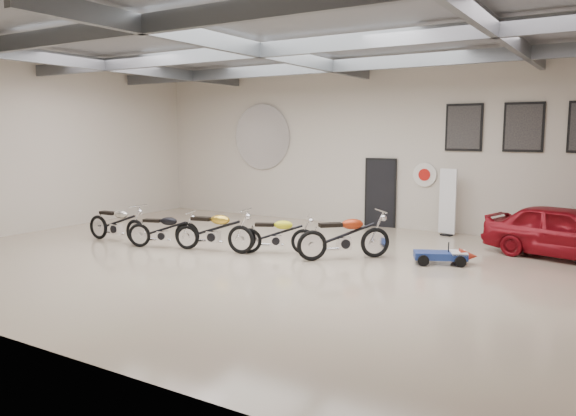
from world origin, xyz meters
The scene contains 18 objects.
floor centered at (0.00, 0.00, 0.00)m, with size 16.00×12.00×0.01m, color tan.
ceiling centered at (0.00, 0.00, 5.00)m, with size 16.00×12.00×0.01m, color slate.
back_wall centered at (0.00, 6.00, 2.50)m, with size 16.00×0.02×5.00m, color beige.
left_wall centered at (-8.00, 0.00, 2.50)m, with size 0.02×12.00×5.00m, color beige.
ceiling_beams centered at (0.00, 0.00, 4.75)m, with size 15.80×11.80×0.32m, color #54585B, non-canonical shape.
door centered at (0.50, 5.95, 1.05)m, with size 0.92×0.08×2.10m, color black.
logo_plaque centered at (-4.00, 5.95, 2.80)m, with size 2.30×0.06×1.16m, color silver, non-canonical shape.
poster_left centered at (3.00, 5.96, 3.10)m, with size 1.05×0.08×1.35m, color black, non-canonical shape.
poster_mid centered at (4.60, 5.96, 3.10)m, with size 1.05×0.08×1.35m, color black, non-canonical shape.
oil_sign centered at (1.90, 5.95, 1.70)m, with size 0.72×0.10×0.72m, color white, non-canonical shape.
banner_stand centered at (2.74, 5.50, 0.96)m, with size 0.52×0.21×1.91m, color white, non-canonical shape.
motorcycle_silver centered at (-4.65, -0.15, 0.54)m, with size 2.07×0.64×1.07m, color silver, non-canonical shape.
motorcycle_black centered at (-2.96, -0.12, 0.49)m, with size 1.90×0.59×0.99m, color silver, non-canonical shape.
motorcycle_gold centered at (-1.60, 0.24, 0.57)m, with size 2.18×0.67×1.13m, color silver, non-canonical shape.
motorcycle_yellow centered at (-0.11, 0.84, 0.50)m, with size 1.93×0.60×1.00m, color silver, non-canonical shape.
motorcycle_red centered at (1.56, 1.16, 0.58)m, with size 2.22×0.69×1.16m, color silver, non-canonical shape.
go_kart centered at (3.74, 1.93, 0.26)m, with size 1.42×0.64×0.52m, color navy, non-canonical shape.
vintage_car centered at (6.00, 3.95, 0.64)m, with size 3.73×1.51×1.27m, color maroon.
Camera 1 is at (7.21, -10.51, 2.95)m, focal length 35.00 mm.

